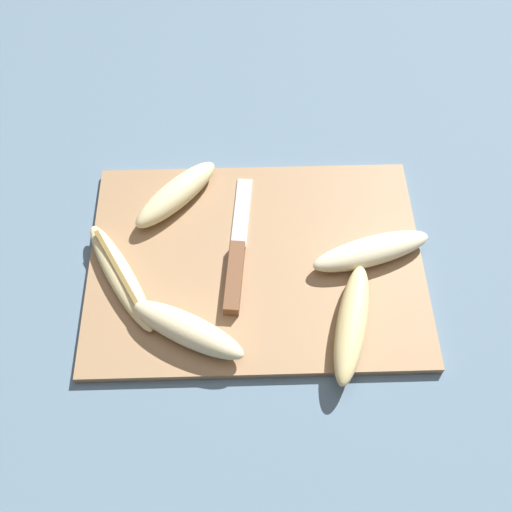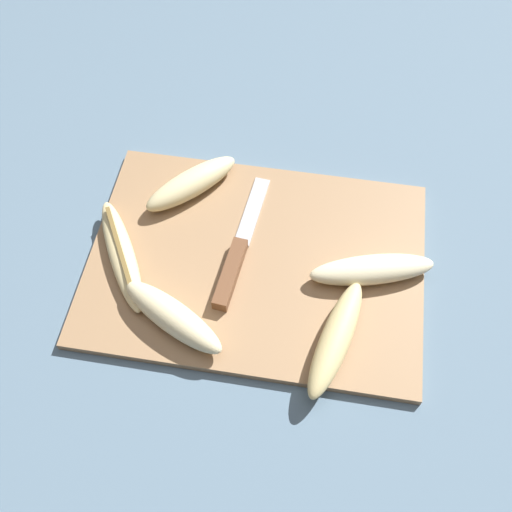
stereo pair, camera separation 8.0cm
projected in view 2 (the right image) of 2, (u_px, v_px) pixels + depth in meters
name	position (u px, v px, depth m)	size (l,w,h in m)	color
ground_plane	(256.00, 265.00, 0.82)	(4.00, 4.00, 0.00)	slate
cutting_board	(256.00, 262.00, 0.81)	(0.45, 0.33, 0.01)	#997551
knife	(234.00, 262.00, 0.80)	(0.04, 0.22, 0.02)	brown
banana_spotted_left	(336.00, 338.00, 0.73)	(0.08, 0.17, 0.03)	#DBC684
banana_soft_right	(191.00, 183.00, 0.86)	(0.13, 0.14, 0.04)	beige
banana_mellow_near	(121.00, 254.00, 0.80)	(0.12, 0.18, 0.02)	beige
banana_cream_curved	(173.00, 317.00, 0.74)	(0.16, 0.11, 0.04)	beige
banana_bright_far	(372.00, 268.00, 0.78)	(0.17, 0.09, 0.03)	beige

